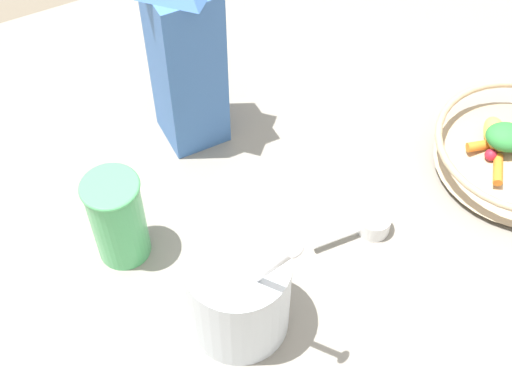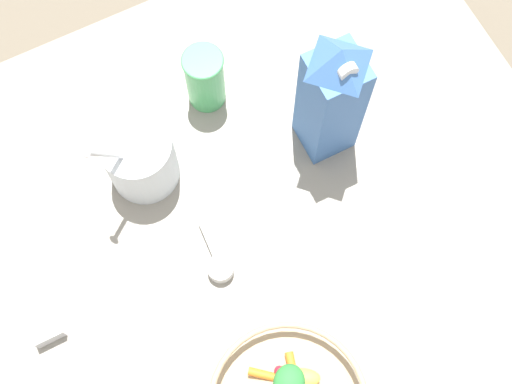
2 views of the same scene
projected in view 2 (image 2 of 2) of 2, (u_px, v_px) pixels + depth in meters
name	position (u px, v px, depth m)	size (l,w,h in m)	color
ground_plane	(278.00, 247.00, 1.21)	(6.00, 6.00, 0.00)	#665B4C
countertop	(278.00, 245.00, 1.20)	(1.05, 1.05, 0.03)	gray
milk_carton	(332.00, 98.00, 1.11)	(0.08, 0.08, 0.29)	#3D6BB2
yogurt_tub	(140.00, 158.00, 1.16)	(0.14, 0.12, 0.23)	silver
drinking_cup	(205.00, 78.00, 1.20)	(0.07, 0.07, 0.13)	#4CB266
spice_jar	(46.00, 327.00, 1.12)	(0.05, 0.05, 0.03)	silver
measuring_scoop	(219.00, 266.00, 1.15)	(0.04, 0.11, 0.03)	white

